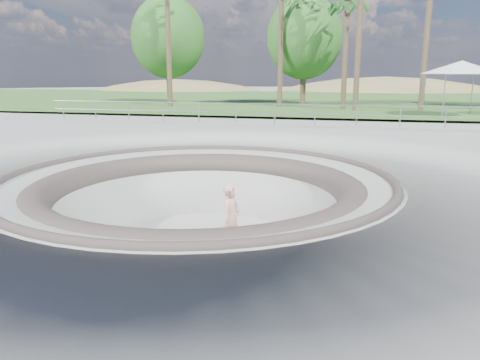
{
  "coord_description": "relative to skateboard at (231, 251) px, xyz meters",
  "views": [
    {
      "loc": [
        3.91,
        -11.31,
        2.67
      ],
      "look_at": [
        1.03,
        0.46,
        -0.1
      ],
      "focal_mm": 35.0,
      "sensor_mm": 36.0,
      "label": 1
    }
  ],
  "objects": [
    {
      "name": "skater",
      "position": [
        0.0,
        0.0,
        0.89
      ],
      "size": [
        0.56,
        0.72,
        1.74
      ],
      "primitive_type": "imported",
      "rotation": [
        0.0,
        0.0,
        1.33
      ],
      "color": "#D8A18C",
      "rests_on": "skateboard"
    },
    {
      "name": "distant_hills",
      "position": [
        2.81,
        57.41,
        -5.18
      ],
      "size": [
        103.2,
        45.0,
        28.6
      ],
      "color": "brown",
      "rests_on": "ground"
    },
    {
      "name": "ground",
      "position": [
        -0.97,
        0.24,
        1.84
      ],
      "size": [
        180.0,
        180.0,
        0.0
      ],
      "primitive_type": "plane",
      "color": "#A1A29D",
      "rests_on": "ground"
    },
    {
      "name": "palm_d",
      "position": [
        2.11,
        22.17,
        8.98
      ],
      "size": [
        2.6,
        2.6,
        8.21
      ],
      "color": "brown",
      "rests_on": "ground"
    },
    {
      "name": "skate_bowl",
      "position": [
        -0.97,
        0.24,
        0.01
      ],
      "size": [
        14.0,
        14.0,
        4.1
      ],
      "color": "#A1A29D",
      "rests_on": "ground"
    },
    {
      "name": "bushy_tree_left",
      "position": [
        -11.82,
        25.15,
        7.28
      ],
      "size": [
        5.9,
        5.36,
        8.51
      ],
      "color": "brown",
      "rests_on": "ground"
    },
    {
      "name": "safety_railing",
      "position": [
        -0.97,
        12.24,
        2.53
      ],
      "size": [
        25.0,
        0.06,
        1.03
      ],
      "color": "gray",
      "rests_on": "ground"
    },
    {
      "name": "canopy_white",
      "position": [
        8.65,
        18.24,
        4.82
      ],
      "size": [
        5.94,
        5.94,
        3.08
      ],
      "color": "gray",
      "rests_on": "ground"
    },
    {
      "name": "bushy_tree_mid",
      "position": [
        -1.08,
        25.91,
        7.13
      ],
      "size": [
        5.72,
        5.2,
        8.26
      ],
      "color": "brown",
      "rests_on": "ground"
    },
    {
      "name": "grass_strip",
      "position": [
        -0.97,
        34.24,
        2.06
      ],
      "size": [
        180.0,
        36.0,
        0.12
      ],
      "color": "#325C24",
      "rests_on": "ground"
    },
    {
      "name": "skateboard",
      "position": [
        0.0,
        0.0,
        0.0
      ],
      "size": [
        0.8,
        0.51,
        0.08
      ],
      "color": "#8D5E38",
      "rests_on": "ground"
    }
  ]
}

